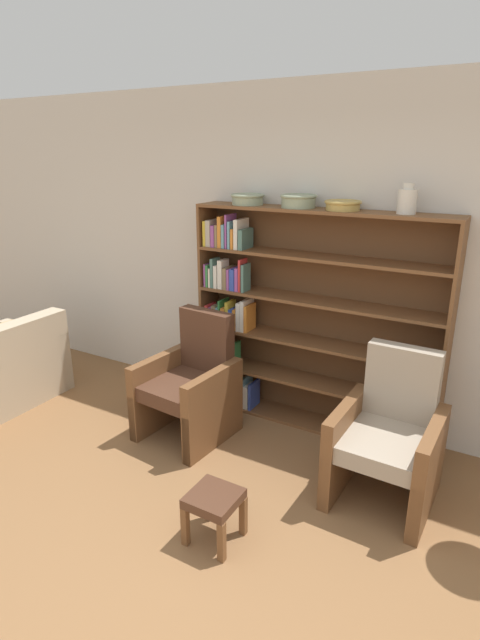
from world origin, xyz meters
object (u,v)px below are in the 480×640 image
at_px(bowl_slate, 343,205).
at_px(footstool, 214,504).
at_px(armchair_cushioned, 389,438).
at_px(armchair_leather, 191,385).
at_px(bookshelf, 293,320).
at_px(vase_tall, 407,201).
at_px(bowl_olive, 298,200).
at_px(bowl_terracotta, 248,199).

distance_m(bowl_slate, footstool, 2.24).
bearing_deg(armchair_cushioned, armchair_leather, 1.49).
bearing_deg(bowl_slate, bookshelf, 177.47).
height_order(bookshelf, bowl_slate, bowl_slate).
bearing_deg(vase_tall, bowl_slate, 180.00).
height_order(bowl_slate, armchair_cushioned, bowl_slate).
xyz_separation_m(bookshelf, vase_tall, (0.83, -0.02, 1.01)).
bearing_deg(footstool, bowl_slate, 84.77).
relative_size(bookshelf, vase_tall, 9.97).
height_order(armchair_leather, footstool, armchair_leather).
relative_size(vase_tall, armchair_cushioned, 0.21).
bearing_deg(armchair_leather, bowl_olive, -129.57).
distance_m(bowl_olive, armchair_cushioned, 1.85).
bearing_deg(bookshelf, armchair_cushioned, -32.69).
bearing_deg(footstool, vase_tall, 69.12).
bearing_deg(bowl_olive, bowl_terracotta, 180.00).
xyz_separation_m(vase_tall, armchair_leather, (-1.42, -0.63, -1.47)).
distance_m(bookshelf, bowl_terracotta, 1.06).
xyz_separation_m(bookshelf, bowl_slate, (0.37, -0.02, 0.96)).
xyz_separation_m(bowl_olive, bowl_slate, (0.35, 0.00, -0.02)).
relative_size(bookshelf, bowl_terracotta, 7.46).
distance_m(bowl_terracotta, bowl_olive, 0.44).
relative_size(bowl_slate, armchair_cushioned, 0.27).
distance_m(bowl_olive, footstool, 2.26).
relative_size(bookshelf, footstool, 6.44).
height_order(bowl_olive, footstool, bowl_olive).
relative_size(vase_tall, armchair_leather, 0.21).
distance_m(armchair_leather, footstool, 1.26).
relative_size(armchair_leather, armchair_cushioned, 1.00).
distance_m(bookshelf, vase_tall, 1.30).
xyz_separation_m(armchair_leather, armchair_cushioned, (1.59, 0.00, 0.00)).
height_order(bookshelf, bowl_olive, bowl_olive).
bearing_deg(armchair_cushioned, bowl_slate, -43.46).
distance_m(armchair_cushioned, footstool, 1.22).
height_order(armchair_cushioned, footstool, armchair_cushioned).
bearing_deg(armchair_leather, bookshelf, -127.89).
relative_size(bowl_slate, armchair_leather, 0.27).
bearing_deg(bookshelf, vase_tall, -1.14).
height_order(bowl_slate, armchair_leather, bowl_slate).
relative_size(bowl_olive, bowl_slate, 1.04).
relative_size(bookshelf, armchair_cushioned, 2.05).
distance_m(bowl_olive, vase_tall, 0.81).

